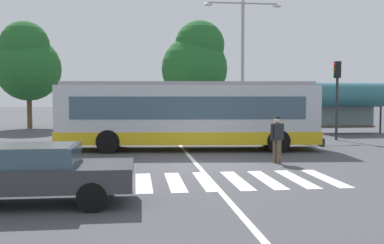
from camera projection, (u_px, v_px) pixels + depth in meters
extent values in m
plane|color=#47474C|center=(206.00, 164.00, 15.73)|extent=(160.00, 160.00, 0.00)
cylinder|color=black|center=(267.00, 136.00, 21.18)|extent=(1.02, 0.40, 1.00)
cylinder|color=black|center=(278.00, 141.00, 18.84)|extent=(1.02, 0.40, 1.00)
cylinder|color=black|center=(116.00, 136.00, 20.99)|extent=(1.02, 0.40, 1.00)
cylinder|color=black|center=(108.00, 142.00, 18.65)|extent=(1.02, 0.40, 1.00)
cube|color=silver|center=(188.00, 114.00, 19.84)|extent=(11.55, 3.67, 2.55)
cube|color=gold|center=(188.00, 136.00, 19.90)|extent=(11.66, 3.70, 0.55)
cube|color=#3D5666|center=(188.00, 107.00, 19.82)|extent=(10.20, 3.58, 0.96)
cube|color=#3D5666|center=(313.00, 109.00, 19.98)|extent=(0.26, 2.24, 1.63)
cube|color=black|center=(313.00, 90.00, 19.93)|extent=(0.25, 1.93, 0.28)
cube|color=#99999E|center=(188.00, 84.00, 19.76)|extent=(11.07, 3.42, 0.16)
cube|color=#28282B|center=(315.00, 140.00, 20.07)|extent=(0.37, 2.55, 0.36)
cylinder|color=brown|center=(275.00, 151.00, 16.06)|extent=(0.16, 0.16, 0.85)
cylinder|color=brown|center=(279.00, 152.00, 15.85)|extent=(0.16, 0.16, 0.85)
cube|color=#232328|center=(277.00, 132.00, 15.91)|extent=(0.47, 0.38, 0.60)
cylinder|color=#232328|center=(272.00, 133.00, 15.80)|extent=(0.10, 0.10, 0.55)
cylinder|color=#232328|center=(282.00, 132.00, 16.02)|extent=(0.10, 0.10, 0.55)
sphere|color=tan|center=(277.00, 120.00, 15.88)|extent=(0.22, 0.22, 0.22)
sphere|color=black|center=(277.00, 119.00, 15.88)|extent=(0.19, 0.19, 0.19)
cylinder|color=black|center=(99.00, 182.00, 10.95)|extent=(0.64, 0.21, 0.64)
cylinder|color=black|center=(92.00, 197.00, 9.29)|extent=(0.64, 0.21, 0.64)
cube|color=#38383D|center=(33.00, 176.00, 9.94)|extent=(4.52, 1.87, 0.52)
cube|color=#3D5666|center=(28.00, 155.00, 9.90)|extent=(2.18, 1.62, 0.44)
cube|color=#38383D|center=(28.00, 147.00, 9.89)|extent=(2.00, 1.55, 0.09)
cylinder|color=black|center=(125.00, 126.00, 30.17)|extent=(0.21, 0.64, 0.64)
cylinder|color=black|center=(149.00, 126.00, 30.34)|extent=(0.21, 0.64, 0.64)
cylinder|color=black|center=(123.00, 130.00, 27.40)|extent=(0.21, 0.64, 0.64)
cylinder|color=black|center=(150.00, 129.00, 27.58)|extent=(0.21, 0.64, 0.64)
cube|color=white|center=(137.00, 123.00, 28.85)|extent=(1.91, 4.54, 0.52)
cube|color=#3D5666|center=(136.00, 116.00, 28.73)|extent=(1.64, 2.19, 0.44)
cube|color=white|center=(136.00, 113.00, 28.72)|extent=(1.57, 2.01, 0.09)
cylinder|color=black|center=(167.00, 126.00, 30.64)|extent=(0.21, 0.64, 0.64)
cylinder|color=black|center=(191.00, 126.00, 30.88)|extent=(0.21, 0.64, 0.64)
cylinder|color=black|center=(171.00, 129.00, 27.88)|extent=(0.21, 0.64, 0.64)
cylinder|color=black|center=(197.00, 129.00, 28.13)|extent=(0.21, 0.64, 0.64)
cube|color=#C6B793|center=(182.00, 123.00, 29.36)|extent=(1.91, 4.54, 0.52)
cube|color=#3D5666|center=(182.00, 115.00, 29.25)|extent=(1.65, 2.19, 0.44)
cube|color=#C6B793|center=(182.00, 113.00, 29.23)|extent=(1.57, 2.01, 0.09)
cylinder|color=black|center=(204.00, 126.00, 30.65)|extent=(0.21, 0.64, 0.64)
cylinder|color=black|center=(228.00, 126.00, 30.89)|extent=(0.21, 0.64, 0.64)
cylinder|color=black|center=(212.00, 129.00, 27.90)|extent=(0.21, 0.64, 0.64)
cylinder|color=black|center=(237.00, 129.00, 28.14)|extent=(0.21, 0.64, 0.64)
cube|color=#196B70|center=(220.00, 123.00, 29.37)|extent=(1.90, 4.53, 0.52)
cube|color=#3D5666|center=(220.00, 115.00, 29.26)|extent=(1.64, 2.19, 0.44)
cube|color=#196B70|center=(220.00, 113.00, 29.24)|extent=(1.56, 2.01, 0.09)
cylinder|color=black|center=(241.00, 125.00, 31.28)|extent=(0.21, 0.64, 0.64)
cylinder|color=black|center=(264.00, 125.00, 31.47)|extent=(0.21, 0.64, 0.64)
cylinder|color=black|center=(251.00, 128.00, 28.51)|extent=(0.21, 0.64, 0.64)
cylinder|color=black|center=(276.00, 128.00, 28.70)|extent=(0.21, 0.64, 0.64)
cube|color=#B7BABF|center=(258.00, 122.00, 29.97)|extent=(1.87, 4.52, 0.52)
cube|color=#3D5666|center=(258.00, 115.00, 29.85)|extent=(1.63, 2.18, 0.44)
cube|color=#B7BABF|center=(258.00, 112.00, 29.84)|extent=(1.55, 2.00, 0.09)
cylinder|color=#28282B|center=(337.00, 109.00, 24.14)|extent=(0.14, 0.14, 3.41)
cube|color=black|center=(337.00, 70.00, 24.01)|extent=(0.28, 0.32, 0.90)
cylinder|color=red|center=(335.00, 65.00, 23.97)|extent=(0.04, 0.20, 0.20)
cylinder|color=#463707|center=(335.00, 70.00, 23.99)|extent=(0.04, 0.20, 0.20)
cylinder|color=#093B10|center=(334.00, 76.00, 24.01)|extent=(0.04, 0.20, 0.20)
cylinder|color=#28282B|center=(315.00, 116.00, 27.98)|extent=(0.12, 0.12, 2.30)
cylinder|color=#28282B|center=(381.00, 115.00, 28.55)|extent=(0.12, 0.12, 2.30)
cube|color=slate|center=(343.00, 113.00, 28.95)|extent=(4.30, 0.04, 1.93)
cylinder|color=#2D6670|center=(348.00, 95.00, 28.18)|extent=(4.56, 1.54, 1.54)
cube|color=#4C3823|center=(348.00, 126.00, 28.31)|extent=(3.58, 0.36, 0.08)
cylinder|color=#939399|center=(243.00, 68.00, 28.30)|extent=(0.20, 0.20, 8.48)
cylinder|color=#939399|center=(260.00, 4.00, 28.20)|extent=(2.25, 0.10, 0.10)
ellipsoid|color=silver|center=(277.00, 6.00, 28.35)|extent=(0.60, 0.32, 0.20)
cylinder|color=#939399|center=(226.00, 3.00, 27.91)|extent=(2.25, 0.10, 0.10)
ellipsoid|color=silver|center=(208.00, 4.00, 27.78)|extent=(0.60, 0.32, 0.20)
cylinder|color=brown|center=(30.00, 110.00, 32.91)|extent=(0.36, 0.36, 2.76)
sphere|color=#236028|center=(29.00, 69.00, 32.72)|extent=(4.77, 4.77, 4.77)
sphere|color=#236028|center=(25.00, 46.00, 32.29)|extent=(3.58, 3.58, 3.58)
cylinder|color=brown|center=(194.00, 109.00, 34.56)|extent=(0.36, 0.36, 2.72)
sphere|color=#236028|center=(194.00, 69.00, 34.36)|extent=(5.14, 5.14, 5.14)
sphere|color=#236028|center=(200.00, 45.00, 34.17)|extent=(3.86, 3.86, 3.86)
cube|color=silver|center=(111.00, 183.00, 12.32)|extent=(0.45, 2.88, 0.01)
cube|color=silver|center=(144.00, 183.00, 12.44)|extent=(0.45, 2.88, 0.01)
cube|color=silver|center=(175.00, 182.00, 12.55)|extent=(0.45, 2.88, 0.01)
cube|color=silver|center=(206.00, 181.00, 12.66)|extent=(0.45, 2.88, 0.01)
cube|color=silver|center=(237.00, 180.00, 12.78)|extent=(0.45, 2.88, 0.01)
cube|color=silver|center=(267.00, 179.00, 12.89)|extent=(0.45, 2.88, 0.01)
cube|color=silver|center=(296.00, 179.00, 13.00)|extent=(0.45, 2.88, 0.01)
cube|color=silver|center=(325.00, 178.00, 13.12)|extent=(0.45, 2.88, 0.01)
cube|color=silver|center=(190.00, 157.00, 17.66)|extent=(0.16, 24.00, 0.01)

